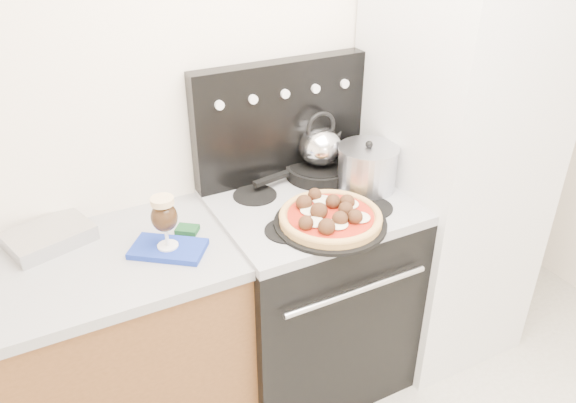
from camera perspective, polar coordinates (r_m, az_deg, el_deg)
room_shell at (r=1.44m, az=17.32°, el=-4.86°), size 3.52×3.01×2.52m
base_cabinet at (r=2.35m, az=-23.48°, el=-16.50°), size 1.45×0.60×0.86m
countertop at (r=2.07m, az=-25.97°, el=-7.71°), size 1.48×0.63×0.04m
stove_body at (r=2.52m, az=2.16°, el=-9.52°), size 0.76×0.65×0.88m
cooktop at (r=2.26m, az=2.38°, el=-0.47°), size 0.76×0.65×0.04m
backguard at (r=2.36m, az=-0.81°, el=8.22°), size 0.76×0.08×0.50m
fridge at (r=2.60m, az=16.25°, el=3.84°), size 0.64×0.68×1.90m
foil_sheet at (r=2.19m, az=-23.11°, el=-3.27°), size 0.33×0.28×0.06m
oven_mitt at (r=2.03m, az=-12.06°, el=-4.73°), size 0.29×0.27×0.02m
beer_glass at (r=1.97m, az=-12.40°, el=-2.07°), size 0.10×0.10×0.20m
pizza_pan at (r=2.10m, az=4.32°, el=-2.18°), size 0.49×0.49×0.01m
pizza at (r=2.09m, az=4.35°, el=-1.39°), size 0.43×0.43×0.05m
skillet at (r=2.44m, az=3.22°, el=3.19°), size 0.34×0.34×0.05m
tea_kettle at (r=2.39m, az=3.30°, el=5.93°), size 0.19×0.19×0.20m
stock_pot at (r=2.34m, az=8.05°, el=3.31°), size 0.24×0.24×0.17m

